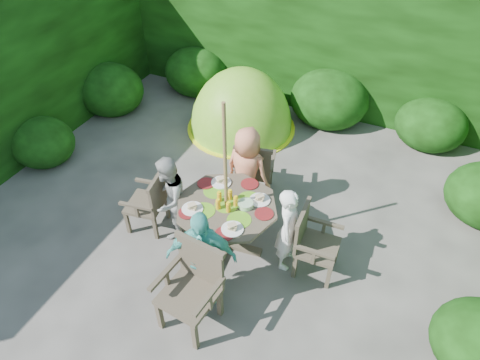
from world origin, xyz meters
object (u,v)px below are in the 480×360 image
at_px(dome_tent, 241,128).
at_px(child_right, 289,229).
at_px(garden_chair_front, 193,285).
at_px(child_front, 201,257).
at_px(child_back, 247,171).
at_px(garden_chair_left, 150,201).
at_px(child_left, 169,199).
at_px(garden_chair_back, 254,168).
at_px(patio_table, 227,212).
at_px(parasol_pole, 226,184).
at_px(garden_chair_right, 312,241).

bearing_deg(dome_tent, child_right, -61.27).
relative_size(garden_chair_front, child_front, 0.77).
height_order(child_back, child_front, same).
xyz_separation_m(garden_chair_left, child_left, (0.30, 0.02, 0.15)).
distance_m(garden_chair_left, garden_chair_back, 1.56).
height_order(garden_chair_left, child_right, child_right).
xyz_separation_m(child_back, dome_tent, (-0.94, 1.86, -0.68)).
relative_size(child_left, child_back, 0.91).
height_order(child_front, dome_tent, child_front).
bearing_deg(dome_tent, child_back, -69.53).
height_order(garden_chair_back, child_back, child_back).
relative_size(patio_table, parasol_pole, 0.65).
distance_m(garden_chair_right, dome_tent, 3.35).
bearing_deg(patio_table, garden_chair_right, 5.64).
xyz_separation_m(garden_chair_front, child_back, (-0.20, 1.88, 0.12)).
height_order(patio_table, parasol_pole, parasol_pole).
relative_size(garden_chair_right, garden_chair_back, 0.98).
height_order(child_right, child_front, child_front).
bearing_deg(garden_chair_back, child_back, 79.64).
distance_m(patio_table, garden_chair_right, 1.10).
bearing_deg(child_left, parasol_pole, 83.87).
height_order(patio_table, garden_chair_back, garden_chair_back).
bearing_deg(child_front, garden_chair_left, 127.86).
relative_size(garden_chair_right, child_back, 0.68).
bearing_deg(garden_chair_front, garden_chair_right, 57.55).
bearing_deg(dome_tent, garden_chair_right, -56.73).
relative_size(garden_chair_back, dome_tent, 0.41).
xyz_separation_m(garden_chair_back, child_left, (-0.70, -1.17, 0.12)).
relative_size(garden_chair_left, child_right, 0.74).
bearing_deg(child_back, garden_chair_left, 48.73).
distance_m(garden_chair_left, child_front, 1.38).
xyz_separation_m(garden_chair_front, child_left, (-0.92, 1.01, 0.06)).
bearing_deg(garden_chair_front, garden_chair_left, 147.80).
relative_size(child_right, child_front, 0.89).
distance_m(garden_chair_front, child_right, 1.34).
bearing_deg(child_left, child_right, 83.87).
bearing_deg(garden_chair_back, garden_chair_right, 126.71).
bearing_deg(garden_chair_back, child_front, 81.53).
distance_m(garden_chair_right, child_right, 0.32).
relative_size(child_left, dome_tent, 0.54).
height_order(child_left, dome_tent, child_left).
relative_size(patio_table, garden_chair_front, 1.37).
distance_m(patio_table, garden_chair_left, 1.12).
bearing_deg(child_left, garden_chair_back, 137.40).
relative_size(patio_table, child_back, 1.05).
relative_size(garden_chair_right, garden_chair_front, 0.88).
height_order(parasol_pole, garden_chair_back, parasol_pole).
height_order(garden_chair_right, child_left, child_left).
bearing_deg(garden_chair_left, parasol_pole, 85.54).
bearing_deg(child_front, child_right, 29.04).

